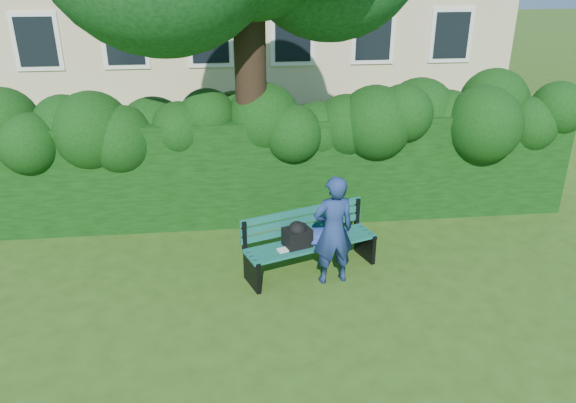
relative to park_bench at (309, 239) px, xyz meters
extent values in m
plane|color=#304D15|center=(-0.26, -0.24, -0.50)|extent=(80.00, 80.00, 0.00)
cube|color=white|center=(-6.26, 9.74, 1.50)|extent=(1.30, 0.08, 1.60)
cube|color=black|center=(-6.26, 9.70, 1.50)|extent=(1.05, 0.04, 1.35)
cube|color=white|center=(-3.86, 9.74, 1.50)|extent=(1.30, 0.08, 1.60)
cube|color=black|center=(-3.86, 9.70, 1.50)|extent=(1.05, 0.04, 1.35)
cube|color=white|center=(-1.46, 9.74, 1.50)|extent=(1.30, 0.08, 1.60)
cube|color=black|center=(-1.46, 9.70, 1.50)|extent=(1.05, 0.04, 1.35)
cube|color=white|center=(0.94, 9.74, 1.50)|extent=(1.30, 0.08, 1.60)
cube|color=black|center=(0.94, 9.70, 1.50)|extent=(1.05, 0.04, 1.35)
cube|color=white|center=(3.34, 9.74, 1.50)|extent=(1.30, 0.08, 1.60)
cube|color=black|center=(3.34, 9.70, 1.50)|extent=(1.05, 0.04, 1.35)
cube|color=white|center=(5.74, 9.74, 1.50)|extent=(1.30, 0.08, 1.60)
cube|color=black|center=(5.74, 9.70, 1.50)|extent=(1.05, 0.04, 1.35)
cube|color=black|center=(-0.26, 1.96, 0.40)|extent=(10.00, 1.00, 1.80)
cylinder|color=black|center=(-0.69, 1.82, 1.90)|extent=(0.50, 0.50, 4.80)
cube|color=#0D4542|center=(0.09, -0.20, -0.05)|extent=(1.87, 0.73, 0.04)
cube|color=#0D4542|center=(0.05, -0.09, -0.05)|extent=(1.87, 0.73, 0.04)
cube|color=#0D4542|center=(0.01, 0.02, -0.05)|extent=(1.87, 0.73, 0.04)
cube|color=#0D4542|center=(-0.03, 0.14, -0.05)|extent=(1.87, 0.73, 0.04)
cube|color=#0D4542|center=(-0.06, 0.21, 0.08)|extent=(1.85, 0.67, 0.10)
cube|color=#0D4542|center=(-0.06, 0.22, 0.21)|extent=(1.85, 0.67, 0.10)
cube|color=#0D4542|center=(-0.06, 0.23, 0.34)|extent=(1.85, 0.67, 0.10)
cube|color=black|center=(-0.84, -0.34, -0.28)|extent=(0.22, 0.49, 0.44)
cube|color=black|center=(-0.93, -0.09, 0.15)|extent=(0.08, 0.08, 0.45)
cube|color=black|center=(-0.83, -0.38, -0.06)|extent=(0.19, 0.42, 0.05)
cube|color=black|center=(0.90, 0.27, -0.28)|extent=(0.22, 0.49, 0.44)
cube|color=black|center=(0.81, 0.51, 0.15)|extent=(0.08, 0.08, 0.45)
cube|color=black|center=(0.92, 0.22, -0.06)|extent=(0.19, 0.42, 0.05)
cube|color=white|center=(-0.38, -0.23, -0.02)|extent=(0.21, 0.18, 0.02)
cube|color=black|center=(-0.19, -0.11, 0.10)|extent=(0.44, 0.39, 0.26)
imported|color=navy|center=(0.28, -0.33, 0.28)|extent=(0.63, 0.46, 1.58)
camera|label=1|loc=(-1.10, -7.04, 3.74)|focal=35.00mm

